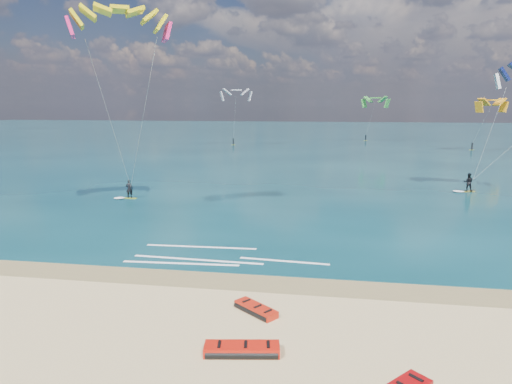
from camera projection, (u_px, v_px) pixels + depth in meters
ground at (268, 173)px, 59.69m from camera, size 320.00×320.00×0.00m
wet_sand_strip at (175, 277)px, 23.83m from camera, size 320.00×2.40×0.01m
sea at (299, 137)px, 121.72m from camera, size 320.00×200.00×0.04m
packed_kite_left at (242, 354)px, 16.59m from camera, size 3.09×1.59×0.42m
packed_kite_mid at (256, 312)px, 19.86m from camera, size 2.44×2.24×0.37m
kitesurfer_main at (125, 106)px, 37.63m from camera, size 9.79×10.43×17.02m
kitesurfer_far at (511, 115)px, 43.41m from camera, size 12.22×4.79×14.24m
shoreline_foam at (211, 257)px, 26.84m from camera, size 11.72×3.65×0.01m
distant_kites at (354, 121)px, 93.77m from camera, size 53.79×23.85×11.51m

